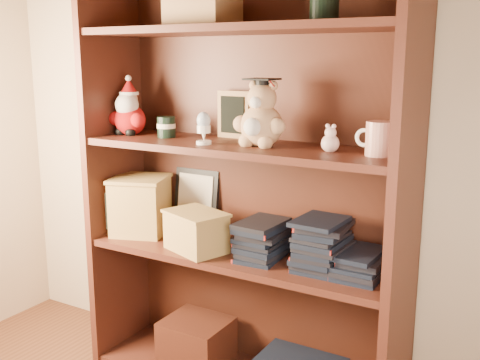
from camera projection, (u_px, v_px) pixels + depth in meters
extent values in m
cube|color=tan|center=(322.00, 56.00, 1.95)|extent=(3.00, 0.04, 2.50)
cube|color=#481F14|center=(116.00, 169.00, 2.28)|extent=(0.03, 0.35, 1.60)
cube|color=#481F14|center=(406.00, 207.00, 1.71)|extent=(0.03, 0.35, 1.60)
cube|color=#431D12|center=(262.00, 177.00, 2.13)|extent=(1.20, 0.02, 1.60)
cube|color=#481F14|center=(240.00, 29.00, 1.88)|extent=(1.14, 0.33, 0.02)
cube|color=#431D12|center=(197.00, 341.00, 2.23)|extent=(0.25, 0.22, 0.18)
cube|color=#9E7547|center=(203.00, 9.00, 1.94)|extent=(0.22, 0.18, 0.12)
cylinder|color=black|center=(324.00, 4.00, 1.72)|extent=(0.09, 0.09, 0.11)
cube|color=#481F14|center=(240.00, 255.00, 2.05)|extent=(1.14, 0.33, 0.02)
cube|color=#481F14|center=(240.00, 147.00, 1.97)|extent=(1.14, 0.33, 0.02)
sphere|color=#A50F0F|center=(130.00, 120.00, 2.20)|extent=(0.12, 0.12, 0.12)
sphere|color=#A50F0F|center=(116.00, 119.00, 2.21)|extent=(0.06, 0.06, 0.06)
sphere|color=#A50F0F|center=(138.00, 120.00, 2.15)|extent=(0.06, 0.06, 0.06)
sphere|color=black|center=(120.00, 132.00, 2.19)|extent=(0.04, 0.04, 0.04)
sphere|color=black|center=(130.00, 132.00, 2.17)|extent=(0.04, 0.04, 0.04)
sphere|color=white|center=(127.00, 105.00, 2.17)|extent=(0.09, 0.09, 0.09)
sphere|color=#D8B293|center=(129.00, 99.00, 2.18)|extent=(0.06, 0.06, 0.06)
cone|color=#A50F0F|center=(129.00, 86.00, 2.17)|extent=(0.07, 0.07, 0.06)
sphere|color=white|center=(128.00, 78.00, 2.16)|extent=(0.02, 0.02, 0.02)
cylinder|color=white|center=(129.00, 93.00, 2.18)|extent=(0.07, 0.07, 0.01)
cylinder|color=black|center=(166.00, 127.00, 2.11)|extent=(0.07, 0.07, 0.08)
cylinder|color=beige|center=(166.00, 126.00, 2.11)|extent=(0.07, 0.07, 0.02)
cube|color=#9E7547|center=(234.00, 115.00, 2.09)|extent=(0.14, 0.02, 0.18)
cube|color=black|center=(232.00, 115.00, 2.08)|extent=(0.10, 0.01, 0.14)
cube|color=#9E7547|center=(238.00, 133.00, 2.13)|extent=(0.06, 0.06, 0.01)
cylinder|color=white|center=(204.00, 142.00, 1.95)|extent=(0.05, 0.05, 0.01)
cone|color=white|center=(204.00, 136.00, 1.94)|extent=(0.02, 0.02, 0.04)
cylinder|color=white|center=(204.00, 129.00, 1.94)|extent=(0.05, 0.05, 0.03)
ellipsoid|color=silver|center=(204.00, 120.00, 1.93)|extent=(0.05, 0.05, 0.06)
sphere|color=tan|center=(262.00, 126.00, 1.91)|extent=(0.15, 0.15, 0.15)
sphere|color=white|center=(253.00, 127.00, 1.85)|extent=(0.06, 0.06, 0.06)
sphere|color=tan|center=(241.00, 124.00, 1.92)|extent=(0.06, 0.06, 0.06)
sphere|color=tan|center=(277.00, 126.00, 1.85)|extent=(0.06, 0.06, 0.06)
sphere|color=tan|center=(246.00, 141.00, 1.90)|extent=(0.05, 0.05, 0.05)
sphere|color=tan|center=(265.00, 143.00, 1.86)|extent=(0.05, 0.05, 0.05)
sphere|color=tan|center=(262.00, 98.00, 1.89)|extent=(0.10, 0.10, 0.10)
sphere|color=white|center=(256.00, 102.00, 1.85)|extent=(0.04, 0.04, 0.04)
sphere|color=tan|center=(254.00, 85.00, 1.90)|extent=(0.03, 0.03, 0.03)
sphere|color=tan|center=(273.00, 86.00, 1.87)|extent=(0.03, 0.03, 0.03)
cylinder|color=black|center=(262.00, 83.00, 1.88)|extent=(0.05, 0.05, 0.02)
cube|color=black|center=(262.00, 79.00, 1.87)|extent=(0.10, 0.10, 0.01)
cylinder|color=#A50F0F|center=(272.00, 83.00, 1.83)|extent=(0.00, 0.05, 0.03)
sphere|color=beige|center=(330.00, 143.00, 1.79)|extent=(0.06, 0.06, 0.06)
sphere|color=beige|center=(331.00, 133.00, 1.78)|extent=(0.04, 0.04, 0.04)
sphere|color=beige|center=(328.00, 126.00, 1.78)|extent=(0.01, 0.01, 0.01)
sphere|color=beige|center=(334.00, 126.00, 1.77)|extent=(0.01, 0.01, 0.01)
cylinder|color=silver|center=(379.00, 139.00, 1.71)|extent=(0.08, 0.08, 0.11)
torus|color=white|center=(364.00, 138.00, 1.73)|extent=(0.06, 0.01, 0.06)
cube|color=black|center=(196.00, 200.00, 2.28)|extent=(0.20, 0.05, 0.25)
cube|color=beige|center=(195.00, 201.00, 2.27)|extent=(0.16, 0.03, 0.21)
cube|color=#B18C48|center=(141.00, 206.00, 2.25)|extent=(0.26, 0.26, 0.22)
cube|color=black|center=(123.00, 212.00, 2.17)|extent=(0.14, 0.05, 0.14)
cube|color=#B18C48|center=(139.00, 179.00, 2.23)|extent=(0.27, 0.27, 0.01)
cube|color=#B18C48|center=(196.00, 232.00, 2.05)|extent=(0.25, 0.21, 0.14)
cube|color=black|center=(184.00, 238.00, 1.99)|extent=(0.15, 0.06, 0.09)
cube|color=#B18C48|center=(196.00, 213.00, 2.04)|extent=(0.27, 0.23, 0.01)
cube|color=black|center=(263.00, 255.00, 2.00)|extent=(0.14, 0.20, 0.02)
cube|color=black|center=(263.00, 250.00, 2.00)|extent=(0.14, 0.20, 0.02)
cube|color=black|center=(263.00, 246.00, 1.99)|extent=(0.14, 0.20, 0.02)
cube|color=black|center=(263.00, 242.00, 1.99)|extent=(0.14, 0.20, 0.02)
cube|color=black|center=(263.00, 237.00, 1.99)|extent=(0.14, 0.20, 0.02)
cube|color=black|center=(263.00, 233.00, 1.98)|extent=(0.14, 0.20, 0.02)
cube|color=black|center=(263.00, 229.00, 1.98)|extent=(0.14, 0.20, 0.02)
cube|color=black|center=(263.00, 224.00, 1.98)|extent=(0.14, 0.20, 0.02)
cube|color=black|center=(321.00, 266.00, 1.89)|extent=(0.14, 0.20, 0.02)
cube|color=black|center=(322.00, 262.00, 1.88)|extent=(0.14, 0.20, 0.02)
cube|color=black|center=(322.00, 257.00, 1.88)|extent=(0.14, 0.20, 0.02)
cube|color=black|center=(322.00, 253.00, 1.88)|extent=(0.14, 0.20, 0.02)
cube|color=black|center=(322.00, 248.00, 1.87)|extent=(0.14, 0.20, 0.02)
cube|color=black|center=(322.00, 243.00, 1.87)|extent=(0.14, 0.20, 0.02)
cube|color=black|center=(322.00, 239.00, 1.87)|extent=(0.14, 0.20, 0.02)
cube|color=black|center=(323.00, 234.00, 1.86)|extent=(0.14, 0.20, 0.02)
cube|color=black|center=(323.00, 230.00, 1.86)|extent=(0.14, 0.20, 0.02)
cube|color=black|center=(323.00, 225.00, 1.86)|extent=(0.14, 0.20, 0.02)
cube|color=black|center=(323.00, 220.00, 1.85)|extent=(0.14, 0.20, 0.02)
cube|color=black|center=(359.00, 273.00, 1.82)|extent=(0.14, 0.20, 0.02)
cube|color=black|center=(360.00, 269.00, 1.82)|extent=(0.14, 0.20, 0.02)
cube|color=black|center=(360.00, 264.00, 1.82)|extent=(0.14, 0.20, 0.02)
cube|color=black|center=(360.00, 260.00, 1.81)|extent=(0.14, 0.20, 0.02)
cube|color=black|center=(360.00, 255.00, 1.81)|extent=(0.14, 0.20, 0.02)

